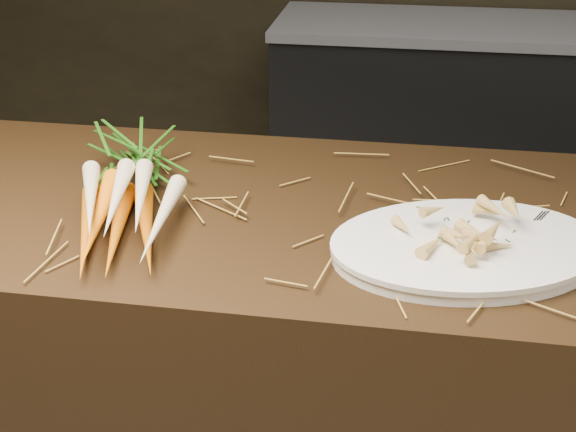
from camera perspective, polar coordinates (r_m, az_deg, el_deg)
name	(u,v)px	position (r m, az deg, el deg)	size (l,w,h in m)	color
main_counter	(414,406)	(1.59, 9.92, -14.58)	(2.40, 0.70, 0.90)	black
back_counter	(485,121)	(3.27, 15.33, 7.29)	(1.82, 0.62, 0.84)	black
straw_bedding	(435,213)	(1.33, 11.50, 0.23)	(1.40, 0.60, 0.02)	#AF7F2E
root_veg_bunch	(124,175)	(1.39, -12.80, 3.20)	(0.32, 0.58, 0.10)	#CF6209
serving_platter	(465,249)	(1.22, 13.82, -2.56)	(0.44, 0.30, 0.02)	white
roasted_veg_heap	(468,230)	(1.20, 14.01, -1.06)	(0.22, 0.16, 0.05)	#B79847
serving_fork	(563,242)	(1.26, 20.91, -1.91)	(0.01, 0.17, 0.00)	silver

